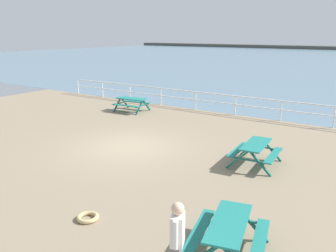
# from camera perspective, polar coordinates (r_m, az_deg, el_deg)

# --- Properties ---
(ground_plane) EXTENTS (30.00, 24.00, 0.20)m
(ground_plane) POSITION_cam_1_polar(r_m,az_deg,el_deg) (14.33, -6.46, -3.73)
(ground_plane) COLOR gray
(seaward_railing) EXTENTS (23.07, 0.07, 1.08)m
(seaward_railing) POSITION_cam_1_polar(r_m,az_deg,el_deg) (20.44, 7.64, 4.41)
(seaward_railing) COLOR white
(seaward_railing) RESTS_ON ground
(picnic_table_near_left) EXTENTS (1.88, 2.10, 0.80)m
(picnic_table_near_left) POSITION_cam_1_polar(r_m,az_deg,el_deg) (7.53, 9.86, -16.38)
(picnic_table_near_left) COLOR #1E7A70
(picnic_table_near_left) RESTS_ON ground
(picnic_table_near_right) EXTENTS (1.68, 1.92, 0.80)m
(picnic_table_near_right) POSITION_cam_1_polar(r_m,az_deg,el_deg) (12.50, 14.09, -3.62)
(picnic_table_near_right) COLOR #1E7A70
(picnic_table_near_right) RESTS_ON ground
(picnic_table_mid_centre) EXTENTS (1.92, 1.68, 0.80)m
(picnic_table_mid_centre) POSITION_cam_1_polar(r_m,az_deg,el_deg) (20.59, -5.94, 4.02)
(picnic_table_mid_centre) COLOR #1E7A70
(picnic_table_mid_centre) RESTS_ON ground
(visitor) EXTENTS (0.34, 0.50, 1.66)m
(visitor) POSITION_cam_1_polar(r_m,az_deg,el_deg) (6.49, 1.55, -17.98)
(visitor) COLOR slate
(visitor) RESTS_ON ground
(rope_coil) EXTENTS (0.55, 0.55, 0.11)m
(rope_coil) POSITION_cam_1_polar(r_m,az_deg,el_deg) (9.15, -12.96, -14.33)
(rope_coil) COLOR tan
(rope_coil) RESTS_ON ground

